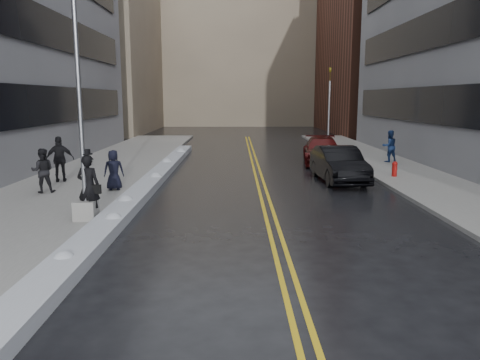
{
  "coord_description": "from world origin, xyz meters",
  "views": [
    {
      "loc": [
        1.37,
        -12.17,
        3.88
      ],
      "look_at": [
        1.49,
        2.49,
        1.3
      ],
      "focal_mm": 35.0,
      "sensor_mm": 36.0,
      "label": 1
    }
  ],
  "objects_px": {
    "traffic_signal": "(329,104)",
    "pedestrian_c": "(114,170)",
    "pedestrian_east": "(389,146)",
    "pedestrian_d": "(60,159)",
    "lamppost": "(82,143)",
    "pedestrian_fedora": "(89,187)",
    "car_maroon": "(322,151)",
    "car_black": "(339,164)",
    "pedestrian_b": "(43,171)",
    "fire_hydrant": "(395,168)"
  },
  "relations": [
    {
      "from": "traffic_signal",
      "to": "pedestrian_d",
      "type": "bearing_deg",
      "value": -134.48
    },
    {
      "from": "pedestrian_fedora",
      "to": "pedestrian_d",
      "type": "relative_size",
      "value": 0.99
    },
    {
      "from": "pedestrian_b",
      "to": "pedestrian_c",
      "type": "relative_size",
      "value": 1.07
    },
    {
      "from": "car_maroon",
      "to": "pedestrian_fedora",
      "type": "bearing_deg",
      "value": -119.16
    },
    {
      "from": "pedestrian_fedora",
      "to": "pedestrian_b",
      "type": "height_order",
      "value": "pedestrian_fedora"
    },
    {
      "from": "lamppost",
      "to": "fire_hydrant",
      "type": "xyz_separation_m",
      "value": [
        12.3,
        8.0,
        -1.98
      ]
    },
    {
      "from": "pedestrian_d",
      "to": "car_maroon",
      "type": "distance_m",
      "value": 14.75
    },
    {
      "from": "pedestrian_c",
      "to": "car_black",
      "type": "relative_size",
      "value": 0.33
    },
    {
      "from": "fire_hydrant",
      "to": "car_black",
      "type": "height_order",
      "value": "car_black"
    },
    {
      "from": "lamppost",
      "to": "car_maroon",
      "type": "xyz_separation_m",
      "value": [
        9.81,
        13.55,
        -1.75
      ]
    },
    {
      "from": "pedestrian_b",
      "to": "traffic_signal",
      "type": "bearing_deg",
      "value": -145.81
    },
    {
      "from": "lamppost",
      "to": "pedestrian_b",
      "type": "xyz_separation_m",
      "value": [
        -3.01,
        4.21,
        -1.5
      ]
    },
    {
      "from": "pedestrian_b",
      "to": "pedestrian_c",
      "type": "bearing_deg",
      "value": 175.37
    },
    {
      "from": "pedestrian_fedora",
      "to": "pedestrian_c",
      "type": "relative_size",
      "value": 1.23
    },
    {
      "from": "pedestrian_c",
      "to": "pedestrian_east",
      "type": "height_order",
      "value": "pedestrian_east"
    },
    {
      "from": "pedestrian_east",
      "to": "pedestrian_c",
      "type": "bearing_deg",
      "value": 18.21
    },
    {
      "from": "traffic_signal",
      "to": "pedestrian_c",
      "type": "relative_size",
      "value": 3.63
    },
    {
      "from": "car_maroon",
      "to": "pedestrian_b",
      "type": "bearing_deg",
      "value": -137.31
    },
    {
      "from": "lamppost",
      "to": "fire_hydrant",
      "type": "relative_size",
      "value": 10.45
    },
    {
      "from": "pedestrian_fedora",
      "to": "fire_hydrant",
      "type": "bearing_deg",
      "value": -135.79
    },
    {
      "from": "traffic_signal",
      "to": "pedestrian_fedora",
      "type": "relative_size",
      "value": 2.96
    },
    {
      "from": "pedestrian_east",
      "to": "pedestrian_d",
      "type": "bearing_deg",
      "value": 8.19
    },
    {
      "from": "pedestrian_d",
      "to": "lamppost",
      "type": "bearing_deg",
      "value": 99.85
    },
    {
      "from": "pedestrian_fedora",
      "to": "pedestrian_d",
      "type": "bearing_deg",
      "value": -52.02
    },
    {
      "from": "fire_hydrant",
      "to": "pedestrian_east",
      "type": "distance_m",
      "value": 5.39
    },
    {
      "from": "fire_hydrant",
      "to": "pedestrian_fedora",
      "type": "distance_m",
      "value": 14.56
    },
    {
      "from": "pedestrian_fedora",
      "to": "pedestrian_c",
      "type": "distance_m",
      "value": 4.7
    },
    {
      "from": "fire_hydrant",
      "to": "pedestrian_d",
      "type": "distance_m",
      "value": 15.6
    },
    {
      "from": "traffic_signal",
      "to": "pedestrian_c",
      "type": "xyz_separation_m",
      "value": [
        -12.14,
        -17.25,
        -2.43
      ]
    },
    {
      "from": "pedestrian_fedora",
      "to": "car_black",
      "type": "xyz_separation_m",
      "value": [
        9.36,
        7.28,
        -0.34
      ]
    },
    {
      "from": "lamppost",
      "to": "pedestrian_fedora",
      "type": "height_order",
      "value": "lamppost"
    },
    {
      "from": "lamppost",
      "to": "car_maroon",
      "type": "relative_size",
      "value": 1.42
    },
    {
      "from": "traffic_signal",
      "to": "car_maroon",
      "type": "bearing_deg",
      "value": -103.23
    },
    {
      "from": "pedestrian_d",
      "to": "car_maroon",
      "type": "bearing_deg",
      "value": -168.21
    },
    {
      "from": "pedestrian_fedora",
      "to": "car_black",
      "type": "distance_m",
      "value": 11.86
    },
    {
      "from": "fire_hydrant",
      "to": "car_black",
      "type": "relative_size",
      "value": 0.15
    },
    {
      "from": "pedestrian_fedora",
      "to": "pedestrian_d",
      "type": "height_order",
      "value": "pedestrian_d"
    },
    {
      "from": "fire_hydrant",
      "to": "pedestrian_fedora",
      "type": "bearing_deg",
      "value": -147.01
    },
    {
      "from": "pedestrian_d",
      "to": "car_black",
      "type": "xyz_separation_m",
      "value": [
        12.69,
        0.67,
        -0.35
      ]
    },
    {
      "from": "pedestrian_c",
      "to": "car_black",
      "type": "xyz_separation_m",
      "value": [
        9.8,
        2.61,
        -0.15
      ]
    },
    {
      "from": "traffic_signal",
      "to": "pedestrian_d",
      "type": "xyz_separation_m",
      "value": [
        -15.03,
        -15.31,
        -2.23
      ]
    },
    {
      "from": "pedestrian_fedora",
      "to": "pedestrian_c",
      "type": "height_order",
      "value": "pedestrian_fedora"
    },
    {
      "from": "pedestrian_east",
      "to": "car_maroon",
      "type": "xyz_separation_m",
      "value": [
        -3.88,
        0.37,
        -0.3
      ]
    },
    {
      "from": "fire_hydrant",
      "to": "car_black",
      "type": "bearing_deg",
      "value": -167.36
    },
    {
      "from": "traffic_signal",
      "to": "pedestrian_d",
      "type": "relative_size",
      "value": 2.93
    },
    {
      "from": "pedestrian_d",
      "to": "pedestrian_east",
      "type": "relative_size",
      "value": 1.1
    },
    {
      "from": "fire_hydrant",
      "to": "car_maroon",
      "type": "relative_size",
      "value": 0.14
    },
    {
      "from": "pedestrian_b",
      "to": "pedestrian_east",
      "type": "bearing_deg",
      "value": -167.8
    },
    {
      "from": "traffic_signal",
      "to": "pedestrian_c",
      "type": "height_order",
      "value": "traffic_signal"
    },
    {
      "from": "fire_hydrant",
      "to": "car_maroon",
      "type": "distance_m",
      "value": 6.09
    }
  ]
}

